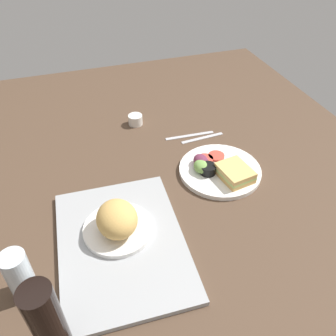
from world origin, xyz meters
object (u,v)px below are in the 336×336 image
(bread_plate_near, at_px, (117,222))
(fork, at_px, (202,138))
(plate_with_salad, at_px, (220,170))
(soda_bottle, at_px, (48,323))
(serving_tray, at_px, (122,243))
(knife, at_px, (190,135))
(drinking_glass, at_px, (19,275))
(espresso_cup, at_px, (135,120))

(bread_plate_near, bearing_deg, fork, -47.79)
(plate_with_salad, relative_size, soda_bottle, 1.25)
(serving_tray, bearing_deg, knife, -40.14)
(fork, bearing_deg, serving_tray, 41.03)
(bread_plate_near, relative_size, drinking_glass, 1.39)
(serving_tray, bearing_deg, soda_bottle, 140.22)
(fork, bearing_deg, soda_bottle, 42.88)
(bread_plate_near, xyz_separation_m, knife, (0.39, -0.36, -0.06))
(espresso_cup, distance_m, knife, 0.23)
(serving_tray, relative_size, knife, 2.37)
(serving_tray, xyz_separation_m, plate_with_salad, (0.19, -0.37, 0.01))
(drinking_glass, relative_size, knife, 0.72)
(drinking_glass, relative_size, soda_bottle, 0.63)
(serving_tray, height_order, espresso_cup, espresso_cup)
(soda_bottle, xyz_separation_m, fork, (0.61, -0.58, -0.11))
(plate_with_salad, xyz_separation_m, drinking_glass, (-0.25, 0.62, 0.05))
(serving_tray, xyz_separation_m, fork, (0.39, -0.40, -0.01))
(bread_plate_near, relative_size, knife, 1.00)
(drinking_glass, bearing_deg, serving_tray, -75.58)
(drinking_glass, distance_m, soda_bottle, 0.17)
(soda_bottle, height_order, fork, soda_bottle)
(bread_plate_near, distance_m, soda_bottle, 0.32)
(drinking_glass, height_order, soda_bottle, soda_bottle)
(plate_with_salad, xyz_separation_m, fork, (0.21, -0.02, -0.02))
(plate_with_salad, height_order, fork, plate_with_salad)
(plate_with_salad, distance_m, drinking_glass, 0.67)
(plate_with_salad, relative_size, espresso_cup, 4.88)
(serving_tray, distance_m, knife, 0.55)
(bread_plate_near, relative_size, espresso_cup, 3.40)
(soda_bottle, relative_size, espresso_cup, 3.90)
(serving_tray, height_order, bread_plate_near, bread_plate_near)
(plate_with_salad, bearing_deg, knife, 3.82)
(serving_tray, distance_m, bread_plate_near, 0.06)
(bread_plate_near, height_order, drinking_glass, drinking_glass)
(bread_plate_near, bearing_deg, drinking_glass, 111.43)
(espresso_cup, bearing_deg, drinking_glass, 146.08)
(bread_plate_near, xyz_separation_m, fork, (0.36, -0.40, -0.06))
(drinking_glass, relative_size, fork, 0.81)
(serving_tray, height_order, drinking_glass, drinking_glass)
(plate_with_salad, relative_size, drinking_glass, 1.99)
(drinking_glass, xyz_separation_m, soda_bottle, (-0.16, -0.06, 0.04))
(plate_with_salad, distance_m, espresso_cup, 0.43)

